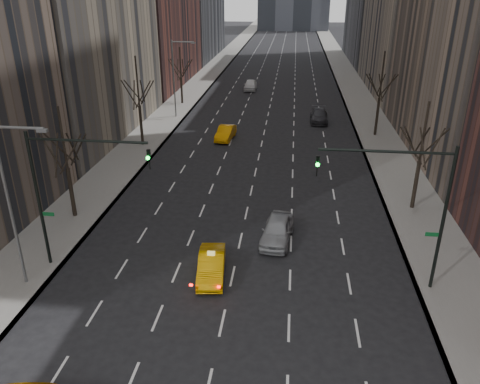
% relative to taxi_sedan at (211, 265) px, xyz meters
% --- Properties ---
extents(sidewalk_left, '(4.50, 320.00, 0.15)m').
position_rel_taxi_sedan_xyz_m(sidewalk_left, '(-11.07, 58.08, -0.60)').
color(sidewalk_left, slate).
rests_on(sidewalk_left, ground).
extents(sidewalk_right, '(4.50, 320.00, 0.15)m').
position_rel_taxi_sedan_xyz_m(sidewalk_right, '(13.43, 58.08, -0.60)').
color(sidewalk_right, slate).
rests_on(sidewalk_right, ground).
extents(tree_lw_b, '(3.36, 3.50, 7.82)m').
position_rel_taxi_sedan_xyz_m(tree_lw_b, '(-10.82, 6.08, 3.04)').
color(tree_lw_b, black).
rests_on(tree_lw_b, ground).
extents(tree_lw_c, '(3.36, 3.50, 8.74)m').
position_rel_taxi_sedan_xyz_m(tree_lw_c, '(-10.82, 22.08, 3.36)').
color(tree_lw_c, black).
rests_on(tree_lw_c, ground).
extents(tree_lw_d, '(3.36, 3.50, 7.36)m').
position_rel_taxi_sedan_xyz_m(tree_lw_d, '(-10.82, 40.08, 2.88)').
color(tree_lw_d, black).
rests_on(tree_lw_d, ground).
extents(tree_rw_b, '(3.36, 3.50, 7.82)m').
position_rel_taxi_sedan_xyz_m(tree_rw_b, '(13.18, 10.08, 3.04)').
color(tree_rw_b, black).
rests_on(tree_rw_b, ground).
extents(tree_rw_c, '(3.36, 3.50, 8.74)m').
position_rel_taxi_sedan_xyz_m(tree_rw_c, '(13.18, 28.08, 3.36)').
color(tree_rw_c, black).
rests_on(tree_rw_c, ground).
extents(traffic_mast_left, '(6.69, 0.39, 8.00)m').
position_rel_taxi_sedan_xyz_m(traffic_mast_left, '(-7.93, 0.07, 4.81)').
color(traffic_mast_left, black).
rests_on(traffic_mast_left, ground).
extents(traffic_mast_right, '(6.69, 0.39, 8.00)m').
position_rel_taxi_sedan_xyz_m(traffic_mast_right, '(10.29, 0.07, 4.81)').
color(traffic_mast_right, black).
rests_on(traffic_mast_right, ground).
extents(streetlight_near, '(2.83, 0.22, 9.00)m').
position_rel_taxi_sedan_xyz_m(streetlight_near, '(-9.66, -1.92, 4.94)').
color(streetlight_near, slate).
rests_on(streetlight_near, ground).
extents(streetlight_far, '(2.83, 0.22, 9.00)m').
position_rel_taxi_sedan_xyz_m(streetlight_far, '(-9.66, 33.08, 4.94)').
color(streetlight_far, slate).
rests_on(streetlight_far, ground).
extents(taxi_sedan, '(1.86, 4.25, 1.36)m').
position_rel_taxi_sedan_xyz_m(taxi_sedan, '(0.00, 0.00, 0.00)').
color(taxi_sedan, '#D69704').
rests_on(taxi_sedan, ground).
extents(silver_sedan_ahead, '(2.31, 4.65, 1.52)m').
position_rel_taxi_sedan_xyz_m(silver_sedan_ahead, '(3.51, 4.38, 0.08)').
color(silver_sedan_ahead, gray).
rests_on(silver_sedan_ahead, ground).
extents(far_taxi, '(1.88, 4.41, 1.42)m').
position_rel_taxi_sedan_xyz_m(far_taxi, '(-2.72, 25.09, 0.03)').
color(far_taxi, '#F59805').
rests_on(far_taxi, ground).
extents(far_suv_grey, '(2.14, 5.05, 1.46)m').
position_rel_taxi_sedan_xyz_m(far_suv_grey, '(7.37, 33.12, 0.05)').
color(far_suv_grey, '#2C2C31').
rests_on(far_suv_grey, ground).
extents(far_car_white, '(1.86, 4.56, 1.55)m').
position_rel_taxi_sedan_xyz_m(far_car_white, '(-2.39, 50.18, 0.09)').
color(far_car_white, white).
rests_on(far_car_white, ground).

